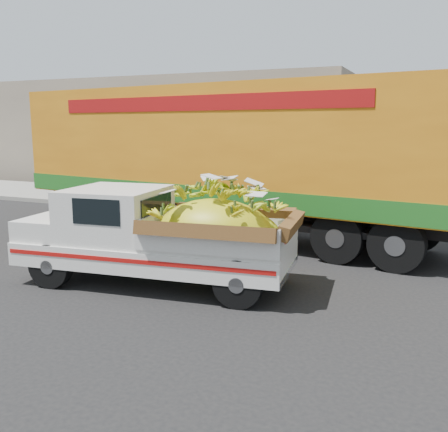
% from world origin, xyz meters
% --- Properties ---
extents(ground, '(100.00, 100.00, 0.00)m').
position_xyz_m(ground, '(0.00, 0.00, 0.00)').
color(ground, black).
rests_on(ground, ground).
extents(curb, '(60.00, 0.25, 0.15)m').
position_xyz_m(curb, '(0.00, 5.99, 0.07)').
color(curb, gray).
rests_on(curb, ground).
extents(sidewalk, '(60.00, 4.00, 0.14)m').
position_xyz_m(sidewalk, '(0.00, 8.09, 0.07)').
color(sidewalk, gray).
rests_on(sidewalk, ground).
extents(building_left, '(18.00, 6.00, 5.00)m').
position_xyz_m(building_left, '(-8.00, 13.99, 2.50)').
color(building_left, gray).
rests_on(building_left, ground).
extents(pickup_truck, '(5.08, 2.34, 1.72)m').
position_xyz_m(pickup_truck, '(0.36, -0.64, 0.92)').
color(pickup_truck, black).
rests_on(pickup_truck, ground).
extents(semi_trailer, '(12.07, 4.31, 3.80)m').
position_xyz_m(semi_trailer, '(-0.53, 3.53, 2.12)').
color(semi_trailer, black).
rests_on(semi_trailer, ground).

